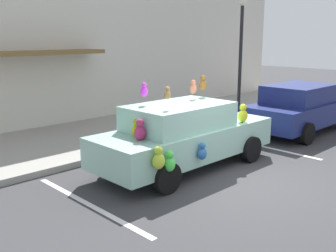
{
  "coord_description": "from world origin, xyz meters",
  "views": [
    {
      "loc": [
        -6.64,
        -4.88,
        3.04
      ],
      "look_at": [
        -0.09,
        1.84,
        0.9
      ],
      "focal_mm": 42.24,
      "sensor_mm": 36.0,
      "label": 1
    }
  ],
  "objects": [
    {
      "name": "ground_plane",
      "position": [
        0.0,
        0.0,
        0.0
      ],
      "size": [
        60.0,
        60.0,
        0.0
      ],
      "primitive_type": "plane",
      "color": "#38383A"
    },
    {
      "name": "sidewalk",
      "position": [
        0.0,
        5.0,
        0.07
      ],
      "size": [
        24.0,
        4.0,
        0.15
      ],
      "primitive_type": "cube",
      "color": "gray",
      "rests_on": "ground"
    },
    {
      "name": "storefront_building",
      "position": [
        -0.01,
        7.14,
        3.19
      ],
      "size": [
        24.0,
        1.25,
        6.4
      ],
      "color": "beige",
      "rests_on": "ground"
    },
    {
      "name": "parking_stripe_front",
      "position": [
        2.77,
        1.0,
        0.0
      ],
      "size": [
        0.12,
        3.6,
        0.01
      ],
      "primitive_type": "cube",
      "color": "silver",
      "rests_on": "ground"
    },
    {
      "name": "parking_stripe_rear",
      "position": [
        -2.95,
        1.0,
        0.0
      ],
      "size": [
        0.12,
        3.6,
        0.01
      ],
      "primitive_type": "cube",
      "color": "silver",
      "rests_on": "ground"
    },
    {
      "name": "plush_covered_car",
      "position": [
        -0.16,
        1.23,
        0.8
      ],
      "size": [
        4.66,
        2.0,
        2.08
      ],
      "color": "#96C8B6",
      "rests_on": "ground"
    },
    {
      "name": "parked_sedan_behind",
      "position": [
        5.17,
        1.09,
        0.79
      ],
      "size": [
        4.45,
        2.01,
        1.54
      ],
      "color": "navy",
      "rests_on": "ground"
    },
    {
      "name": "teddy_bear_on_sidewalk",
      "position": [
        0.64,
        3.94,
        0.41
      ],
      "size": [
        0.29,
        0.24,
        0.55
      ],
      "color": "pink",
      "rests_on": "sidewalk"
    },
    {
      "name": "street_lamp_post",
      "position": [
        5.13,
        3.5,
        2.69
      ],
      "size": [
        0.28,
        0.28,
        4.19
      ],
      "color": "black",
      "rests_on": "sidewalk"
    }
  ]
}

